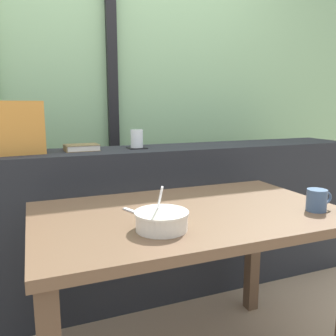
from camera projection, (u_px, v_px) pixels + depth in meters
The scene contains 11 objects.
outdoor_backdrop at pixel (109, 66), 2.47m from camera, with size 4.80×0.08×2.80m, color #8EBC89.
window_divider_post at pixel (112, 80), 2.42m from camera, with size 0.07×0.05×2.60m, color black.
dark_console_ledge at pixel (139, 224), 2.02m from camera, with size 2.80×0.36×0.88m, color #23262B.
breakfast_table at pixel (188, 237), 1.36m from camera, with size 1.18×0.72×0.72m.
coaster_square at pixel (137, 148), 1.95m from camera, with size 0.10×0.10×0.01m, color black.
juice_glass at pixel (137, 139), 1.94m from camera, with size 0.07×0.07×0.10m.
closed_book at pixel (81, 147), 1.85m from camera, with size 0.18×0.14×0.03m.
throw_pillow at pixel (8, 128), 1.68m from camera, with size 0.32×0.14×0.26m, color #D18938.
soup_bowl at pixel (162, 221), 1.13m from camera, with size 0.18×0.18×0.15m.
fork_utensil at pixel (138, 213), 1.30m from camera, with size 0.02×0.17×0.01m, color silver.
ceramic_mug at pixel (317, 200), 1.33m from camera, with size 0.11×0.08×0.08m.
Camera 1 is at (-0.56, -1.30, 1.12)m, focal length 37.00 mm.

